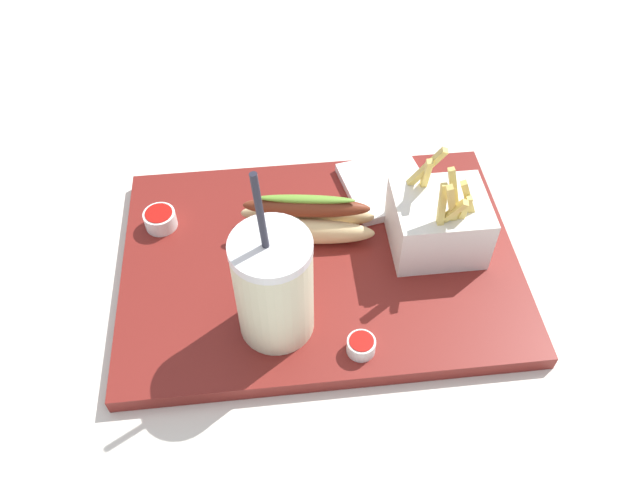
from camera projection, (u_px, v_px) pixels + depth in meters
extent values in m
cube|color=silver|center=(320.00, 272.00, 0.76)|extent=(2.40, 2.40, 0.02)
cube|color=maroon|center=(320.00, 262.00, 0.75)|extent=(0.46, 0.33, 0.02)
cylinder|color=beige|center=(274.00, 290.00, 0.63)|extent=(0.08, 0.08, 0.12)
cylinder|color=white|center=(270.00, 247.00, 0.58)|extent=(0.08, 0.08, 0.01)
cylinder|color=#262633|center=(260.00, 214.00, 0.55)|extent=(0.01, 0.01, 0.09)
cube|color=white|center=(438.00, 223.00, 0.73)|extent=(0.11, 0.09, 0.07)
cube|color=#E5C660|center=(422.00, 172.00, 0.70)|extent=(0.04, 0.03, 0.08)
cube|color=#E5C660|center=(448.00, 216.00, 0.67)|extent=(0.03, 0.02, 0.06)
cube|color=#E5C660|center=(426.00, 176.00, 0.70)|extent=(0.01, 0.02, 0.06)
cube|color=#E5C660|center=(469.00, 204.00, 0.68)|extent=(0.03, 0.01, 0.07)
cube|color=#E5C660|center=(461.00, 216.00, 0.68)|extent=(0.02, 0.01, 0.06)
cube|color=#E5C660|center=(452.00, 209.00, 0.66)|extent=(0.03, 0.02, 0.08)
cube|color=#E5C660|center=(441.00, 215.00, 0.67)|extent=(0.01, 0.02, 0.08)
cube|color=#E5C660|center=(455.00, 201.00, 0.67)|extent=(0.02, 0.02, 0.08)
ellipsoid|color=#E5C689|center=(307.00, 215.00, 0.76)|extent=(0.16, 0.05, 0.03)
ellipsoid|color=#E5C689|center=(306.00, 231.00, 0.74)|extent=(0.16, 0.05, 0.03)
ellipsoid|color=maroon|center=(306.00, 207.00, 0.73)|extent=(0.15, 0.05, 0.02)
ellipsoid|color=#6B9E33|center=(306.00, 199.00, 0.72)|extent=(0.11, 0.03, 0.01)
cylinder|color=white|center=(361.00, 346.00, 0.65)|extent=(0.03, 0.03, 0.02)
cylinder|color=#B2140F|center=(361.00, 342.00, 0.65)|extent=(0.03, 0.03, 0.01)
cylinder|color=white|center=(160.00, 219.00, 0.76)|extent=(0.04, 0.04, 0.02)
cylinder|color=#B2140F|center=(159.00, 215.00, 0.76)|extent=(0.03, 0.03, 0.01)
cube|color=white|center=(386.00, 186.00, 0.81)|extent=(0.12, 0.13, 0.01)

